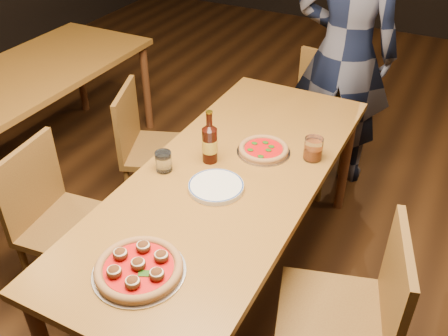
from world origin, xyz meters
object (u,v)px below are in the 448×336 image
at_px(chair_main_sw, 161,150).
at_px(diner, 345,54).
at_px(table_left, 15,89).
at_px(beer_bottle, 210,144).
at_px(chair_main_e, 333,315).
at_px(water_glass, 164,161).
at_px(pizza_margherita, 264,149).
at_px(amber_glass, 313,149).
at_px(chair_end, 312,122).
at_px(chair_main_nw, 71,226).
at_px(plate_stack, 216,187).
at_px(pizza_meatball, 139,268).
at_px(table_main, 229,187).

distance_m(chair_main_sw, diner, 1.31).
relative_size(table_left, chair_main_sw, 2.28).
bearing_deg(beer_bottle, table_left, 171.38).
distance_m(chair_main_e, water_glass, 1.01).
relative_size(pizza_margherita, amber_glass, 2.35).
bearing_deg(chair_end, beer_bottle, -92.17).
bearing_deg(chair_main_sw, amber_glass, -117.87).
distance_m(chair_main_nw, plate_stack, 0.79).
bearing_deg(amber_glass, pizza_margherita, -165.75).
height_order(pizza_meatball, beer_bottle, beer_bottle).
bearing_deg(plate_stack, chair_main_nw, -159.41).
distance_m(table_main, pizza_margherita, 0.27).
bearing_deg(amber_glass, table_main, -134.24).
distance_m(chair_main_nw, chair_main_e, 1.32).
distance_m(table_left, pizza_margherita, 1.77).
bearing_deg(chair_main_nw, diner, -32.93).
bearing_deg(diner, plate_stack, 77.65).
bearing_deg(chair_main_nw, pizza_margherita, -56.85).
distance_m(chair_main_e, amber_glass, 0.79).
relative_size(chair_main_nw, beer_bottle, 3.43).
relative_size(chair_main_sw, plate_stack, 3.52).
bearing_deg(pizza_meatball, table_left, 149.42).
bearing_deg(plate_stack, water_glass, 176.43).
relative_size(chair_main_nw, amber_glass, 7.99).
bearing_deg(water_glass, table_main, 19.87).
xyz_separation_m(beer_bottle, amber_glass, (0.43, 0.25, -0.04)).
height_order(chair_main_nw, diner, diner).
bearing_deg(chair_end, pizza_meatball, -84.81).
distance_m(chair_main_e, pizza_margherita, 0.86).
relative_size(beer_bottle, water_glass, 2.71).
bearing_deg(water_glass, chair_main_sw, 126.71).
bearing_deg(chair_main_sw, chair_main_nw, 158.69).
height_order(table_left, beer_bottle, beer_bottle).
distance_m(chair_main_e, chair_end, 1.59).
height_order(chair_main_nw, chair_end, chair_end).
relative_size(chair_main_e, water_glass, 9.66).
height_order(chair_main_e, plate_stack, chair_main_e).
bearing_deg(chair_main_e, table_left, -121.44).
height_order(chair_end, pizza_margherita, chair_end).
height_order(table_main, amber_glass, amber_glass).
bearing_deg(diner, beer_bottle, 70.97).
relative_size(table_main, chair_main_sw, 2.28).
bearing_deg(chair_main_nw, water_glass, -61.96).
bearing_deg(diner, chair_main_e, 100.09).
distance_m(chair_main_nw, amber_glass, 1.25).
bearing_deg(amber_glass, beer_bottle, -150.51).
distance_m(table_main, chair_main_e, 0.74).
height_order(table_main, pizza_meatball, pizza_meatball).
height_order(pizza_meatball, diner, diner).
bearing_deg(table_main, chair_main_sw, 148.24).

